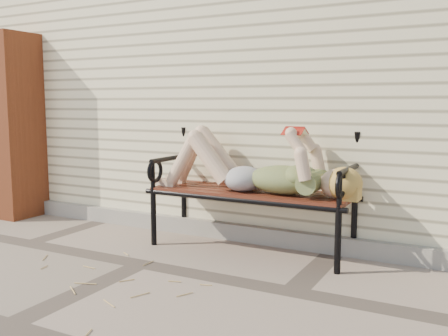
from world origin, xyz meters
The scene contains 6 objects.
ground centered at (0.00, 0.00, 0.00)m, with size 80.00×80.00×0.00m, color gray.
house_wall centered at (0.00, 3.00, 1.50)m, with size 8.00×4.00×3.00m, color #F0E8BC.
foundation_strip centered at (0.00, 0.97, 0.07)m, with size 8.00×0.10×0.15m, color gray.
brick_pillar centered at (-2.30, 0.75, 1.00)m, with size 0.50×0.50×2.00m, color #A14724.
garden_bench centered at (0.59, 0.86, 0.68)m, with size 1.87×0.74×1.21m.
reading_woman centered at (0.60, 0.71, 0.72)m, with size 1.76×0.40×0.55m.
Camera 1 is at (2.32, -3.03, 1.24)m, focal length 40.00 mm.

